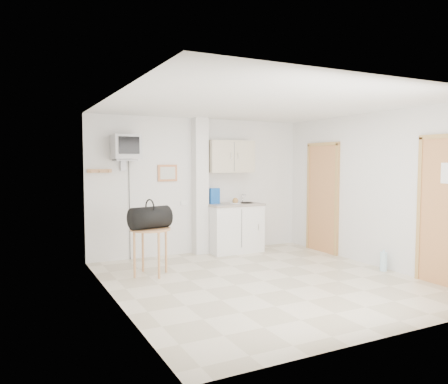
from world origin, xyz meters
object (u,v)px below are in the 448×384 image
round_table (150,235)px  duffel_bag (150,217)px  water_bottle (384,261)px  crt_television (126,148)px

round_table → duffel_bag: (-0.02, -0.05, 0.27)m
round_table → water_bottle: size_ratio=2.14×
round_table → water_bottle: round_table is taller
round_table → water_bottle: 3.64m
crt_television → duffel_bag: (0.09, -1.02, -1.06)m
crt_television → round_table: crt_television is taller
round_table → duffel_bag: 0.27m
round_table → duffel_bag: bearing=-110.5°
duffel_bag → water_bottle: duffel_bag is taller
duffel_bag → water_bottle: (3.34, -1.35, -0.73)m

